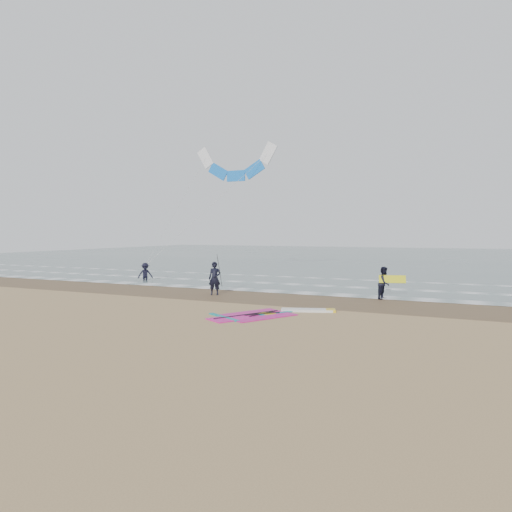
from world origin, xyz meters
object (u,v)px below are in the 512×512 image
at_px(person_standing, 215,278).
at_px(person_walking, 384,283).
at_px(surf_kite, 236,166).
at_px(windsurf_rig, 271,314).
at_px(person_wading, 145,269).

height_order(person_standing, person_walking, person_standing).
height_order(person_walking, surf_kite, surf_kite).
bearing_deg(windsurf_rig, person_standing, 140.01).
bearing_deg(person_wading, windsurf_rig, -78.15).
bearing_deg(person_walking, person_standing, 120.16).
bearing_deg(surf_kite, person_walking, -30.40).
xyz_separation_m(windsurf_rig, person_standing, (-4.99, 4.18, 0.87)).
relative_size(person_standing, person_walking, 1.09).
relative_size(person_standing, surf_kite, 0.20).
height_order(person_standing, surf_kite, surf_kite).
relative_size(windsurf_rig, person_wading, 2.95).
relative_size(windsurf_rig, surf_kite, 0.53).
bearing_deg(windsurf_rig, surf_kite, 121.88).
distance_m(person_standing, person_wading, 9.08).
bearing_deg(person_walking, person_wading, 98.65).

